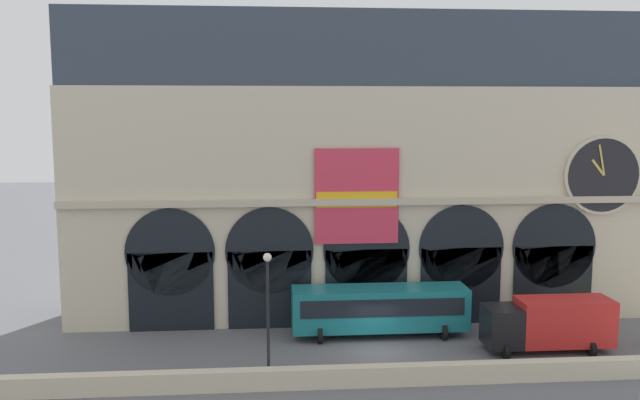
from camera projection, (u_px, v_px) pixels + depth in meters
ground_plane at (378, 352)px, 39.71m from camera, size 200.00×200.00×0.00m
quay_parapet_wall at (394, 375)px, 34.83m from camera, size 90.00×0.70×1.07m
station_building at (361, 171)px, 46.22m from camera, size 39.12×6.19×20.53m
bus_center at (380, 308)px, 42.33m from camera, size 11.00×3.25×3.10m
box_truck_mideast at (549, 323)px, 39.68m from camera, size 7.50×2.91×3.12m
street_lamp_quayside at (268, 301)px, 34.59m from camera, size 0.44×0.44×6.90m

